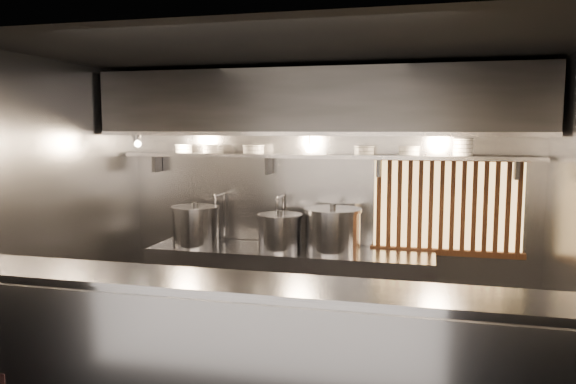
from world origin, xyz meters
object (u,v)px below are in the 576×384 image
at_px(pendant_bulb, 310,149).
at_px(stock_pot_mid, 333,230).
at_px(stock_pot_right, 280,232).
at_px(heat_lamp, 136,138).
at_px(stock_pot_left, 196,225).

relative_size(pendant_bulb, stock_pot_mid, 0.27).
bearing_deg(stock_pot_right, heat_lamp, -170.88).
bearing_deg(heat_lamp, stock_pot_right, 9.12).
xyz_separation_m(pendant_bulb, stock_pot_mid, (0.26, -0.04, -0.84)).
relative_size(pendant_bulb, stock_pot_left, 0.27).
bearing_deg(heat_lamp, stock_pot_mid, 8.64).
height_order(stock_pot_mid, stock_pot_right, stock_pot_mid).
distance_m(stock_pot_left, stock_pot_mid, 1.51).
height_order(heat_lamp, pendant_bulb, heat_lamp).
relative_size(heat_lamp, pendant_bulb, 1.87).
xyz_separation_m(pendant_bulb, stock_pot_right, (-0.29, -0.11, -0.87)).
height_order(heat_lamp, stock_pot_mid, heat_lamp).
bearing_deg(pendant_bulb, stock_pot_left, -175.11).
bearing_deg(heat_lamp, stock_pot_left, 23.76).
relative_size(heat_lamp, stock_pot_mid, 0.50).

